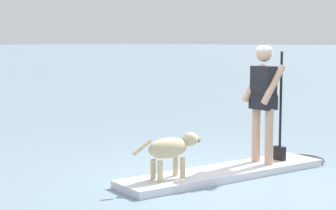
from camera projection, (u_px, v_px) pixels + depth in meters
name	position (u px, v px, depth m)	size (l,w,h in m)	color
ground_plane	(225.00, 176.00, 7.77)	(400.00, 400.00, 0.00)	gray
paddleboard	(237.00, 171.00, 7.89)	(3.47, 1.51, 0.10)	silver
person_paddler	(264.00, 96.00, 8.05)	(0.66, 0.56, 1.66)	tan
dog	(171.00, 149.00, 7.21)	(1.02, 0.37, 0.56)	#CCB78C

